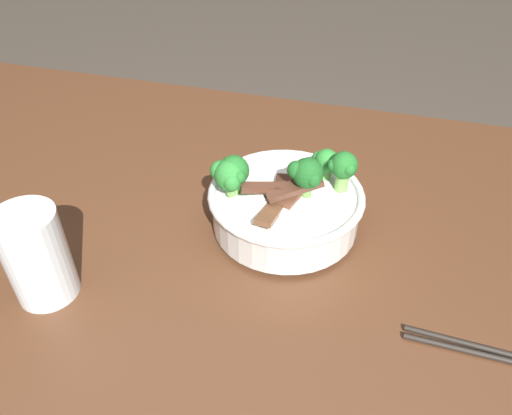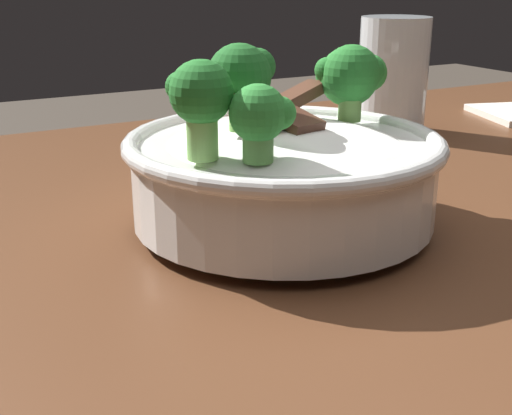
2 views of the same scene
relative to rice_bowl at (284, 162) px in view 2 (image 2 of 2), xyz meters
The scene contains 3 objects.
dining_table 0.20m from the rice_bowl, ahead, with size 1.42×0.82×0.77m.
rice_bowl is the anchor object (origin of this frame).
drinking_glass 0.34m from the rice_bowl, 37.77° to the left, with size 0.08×0.08×0.13m.
Camera 2 is at (-0.37, -0.39, 0.95)m, focal length 47.32 mm.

